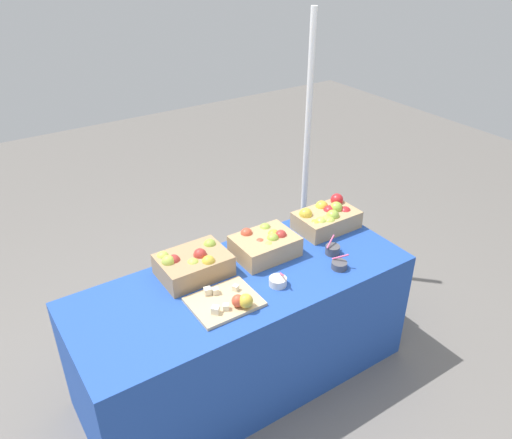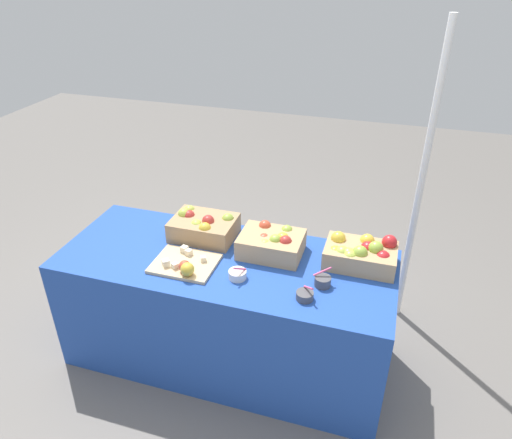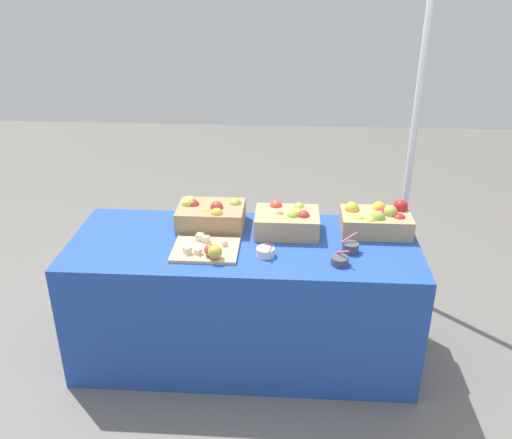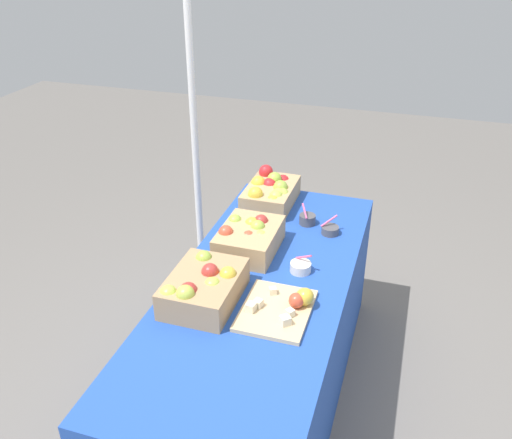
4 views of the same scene
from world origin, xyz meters
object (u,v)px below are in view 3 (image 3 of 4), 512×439
object	(u,v)px
sample_bowl_near	(266,252)
tent_pole	(411,158)
cutting_board_front	(207,250)
sample_bowl_far	(340,260)
apple_crate_middle	(288,221)
sample_bowl_mid	(350,247)
apple_crate_right	(210,215)
apple_crate_left	(375,220)

from	to	relation	value
sample_bowl_near	tent_pole	distance (m)	1.27
cutting_board_front	tent_pole	bearing A→B (deg)	36.60
sample_bowl_near	sample_bowl_far	xyz separation A→B (m)	(0.38, -0.06, -0.00)
apple_crate_middle	sample_bowl_mid	xyz separation A→B (m)	(0.33, -0.21, -0.04)
apple_crate_right	sample_bowl_near	distance (m)	0.48
tent_pole	apple_crate_right	bearing A→B (deg)	-155.67
tent_pole	apple_crate_left	bearing A→B (deg)	-116.20
cutting_board_front	sample_bowl_mid	bearing A→B (deg)	4.98
apple_crate_right	cutting_board_front	bearing A→B (deg)	-85.19
tent_pole	sample_bowl_near	bearing A→B (deg)	-134.89
cutting_board_front	sample_bowl_far	distance (m)	0.68
cutting_board_front	apple_crate_right	bearing A→B (deg)	94.81
apple_crate_middle	sample_bowl_mid	size ratio (longest dim) A/B	3.49
cutting_board_front	sample_bowl_mid	xyz separation A→B (m)	(0.75, 0.07, 0.00)
cutting_board_front	tent_pole	distance (m)	1.50
apple_crate_left	sample_bowl_mid	bearing A→B (deg)	-123.03
apple_crate_right	tent_pole	xyz separation A→B (m)	(1.21, 0.55, 0.18)
sample_bowl_mid	sample_bowl_far	distance (m)	0.15
apple_crate_middle	cutting_board_front	distance (m)	0.50
sample_bowl_mid	apple_crate_left	bearing A→B (deg)	56.97
apple_crate_left	sample_bowl_far	world-z (taller)	apple_crate_left
apple_crate_left	sample_bowl_mid	size ratio (longest dim) A/B	3.80
cutting_board_front	sample_bowl_near	xyz separation A→B (m)	(0.30, -0.00, 0.00)
apple_crate_middle	apple_crate_right	world-z (taller)	apple_crate_right
sample_bowl_far	apple_crate_middle	bearing A→B (deg)	127.73
apple_crate_right	sample_bowl_near	world-z (taller)	apple_crate_right
apple_crate_middle	sample_bowl_far	size ratio (longest dim) A/B	3.74
sample_bowl_mid	sample_bowl_far	size ratio (longest dim) A/B	1.07
cutting_board_front	tent_pole	xyz separation A→B (m)	(1.19, 0.88, 0.23)
apple_crate_left	sample_bowl_near	bearing A→B (deg)	-152.49
cutting_board_front	tent_pole	world-z (taller)	tent_pole
sample_bowl_near	sample_bowl_far	distance (m)	0.38
sample_bowl_far	sample_bowl_near	bearing A→B (deg)	170.37
apple_crate_left	sample_bowl_far	xyz separation A→B (m)	(-0.22, -0.38, -0.05)
apple_crate_left	sample_bowl_near	size ratio (longest dim) A/B	3.90
apple_crate_right	cutting_board_front	world-z (taller)	apple_crate_right
apple_crate_middle	sample_bowl_near	size ratio (longest dim) A/B	3.59
apple_crate_right	sample_bowl_near	size ratio (longest dim) A/B	3.81
apple_crate_right	cutting_board_front	distance (m)	0.34
apple_crate_left	apple_crate_middle	bearing A→B (deg)	-176.32
apple_crate_middle	sample_bowl_near	distance (m)	0.30
apple_crate_right	sample_bowl_mid	world-z (taller)	apple_crate_right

